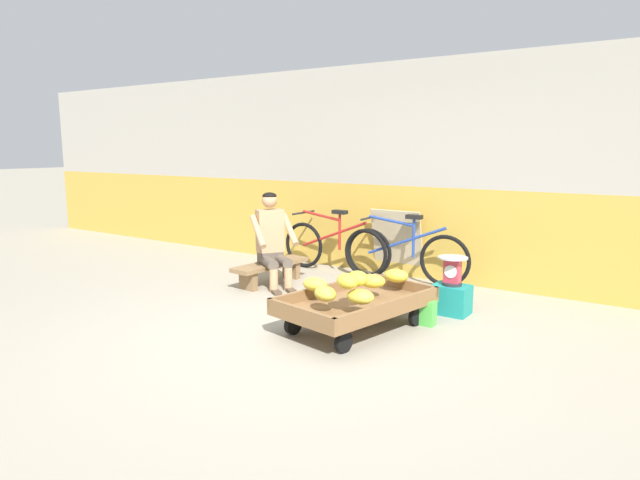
# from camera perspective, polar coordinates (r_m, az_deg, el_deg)

# --- Properties ---
(ground_plane) EXTENTS (80.00, 80.00, 0.00)m
(ground_plane) POSITION_cam_1_polar(r_m,az_deg,el_deg) (4.93, -3.40, -10.42)
(ground_plane) COLOR gray
(back_wall) EXTENTS (16.00, 0.30, 2.76)m
(back_wall) POSITION_cam_1_polar(r_m,az_deg,el_deg) (7.23, 11.20, 7.01)
(back_wall) COLOR gold
(back_wall) RESTS_ON ground
(banana_cart) EXTENTS (1.11, 1.58, 0.36)m
(banana_cart) POSITION_cam_1_polar(r_m,az_deg,el_deg) (5.15, 3.77, -6.72)
(banana_cart) COLOR brown
(banana_cart) RESTS_ON ground
(banana_pile) EXTENTS (0.82, 1.20, 0.26)m
(banana_pile) POSITION_cam_1_polar(r_m,az_deg,el_deg) (5.00, 3.57, -4.59)
(banana_pile) COLOR gold
(banana_pile) RESTS_ON banana_cart
(low_bench) EXTENTS (0.39, 1.12, 0.27)m
(low_bench) POSITION_cam_1_polar(r_m,az_deg,el_deg) (6.87, -5.14, -2.91)
(low_bench) COLOR olive
(low_bench) RESTS_ON ground
(vendor_seated) EXTENTS (0.74, 0.66, 1.14)m
(vendor_seated) POSITION_cam_1_polar(r_m,az_deg,el_deg) (6.72, -4.96, 0.01)
(vendor_seated) COLOR tan
(vendor_seated) RESTS_ON ground
(plastic_crate) EXTENTS (0.36, 0.28, 0.30)m
(plastic_crate) POSITION_cam_1_polar(r_m,az_deg,el_deg) (5.80, 13.43, -6.00)
(plastic_crate) COLOR #19847F
(plastic_crate) RESTS_ON ground
(weighing_scale) EXTENTS (0.30, 0.30, 0.29)m
(weighing_scale) POSITION_cam_1_polar(r_m,az_deg,el_deg) (5.73, 13.54, -3.08)
(weighing_scale) COLOR #28282D
(weighing_scale) RESTS_ON plastic_crate
(bicycle_near_left) EXTENTS (1.66, 0.48, 0.86)m
(bicycle_near_left) POSITION_cam_1_polar(r_m,az_deg,el_deg) (7.45, 1.38, -0.68)
(bicycle_near_left) COLOR black
(bicycle_near_left) RESTS_ON ground
(bicycle_far_left) EXTENTS (1.66, 0.48, 0.86)m
(bicycle_far_left) POSITION_cam_1_polar(r_m,az_deg,el_deg) (7.02, 8.82, -1.44)
(bicycle_far_left) COLOR black
(bicycle_far_left) RESTS_ON ground
(sign_board) EXTENTS (0.70, 0.22, 0.88)m
(sign_board) POSITION_cam_1_polar(r_m,az_deg,el_deg) (7.28, 8.00, -0.33)
(sign_board) COLOR #C6B289
(sign_board) RESTS_ON ground
(shopping_bag) EXTENTS (0.18, 0.12, 0.24)m
(shopping_bag) POSITION_cam_1_polar(r_m,az_deg,el_deg) (5.41, 10.91, -7.40)
(shopping_bag) COLOR green
(shopping_bag) RESTS_ON ground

